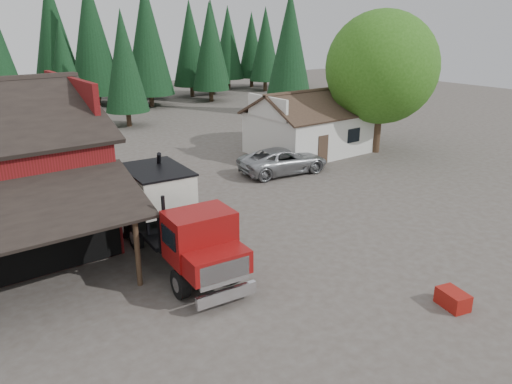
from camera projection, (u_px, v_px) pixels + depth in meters
ground at (289, 264)px, 20.40m from camera, size 120.00×120.00×0.00m
farmhouse at (310, 130)px, 37.03m from camera, size 8.60×6.42×4.65m
deciduous_tree at (382, 72)px, 35.62m from camera, size 8.00×8.00×10.20m
conifer_backdrop at (29, 114)px, 52.15m from camera, size 76.00×16.00×16.00m
near_pine_b at (124, 61)px, 44.53m from camera, size 3.96×3.96×10.40m
near_pine_c at (290, 46)px, 50.23m from camera, size 4.84×4.84×12.40m
feed_truck at (173, 216)px, 20.28m from camera, size 3.19×9.23×4.09m
silver_car at (283, 160)px, 32.22m from camera, size 6.23×3.55×1.64m
equip_box at (453, 299)px, 17.29m from camera, size 0.94×1.24×0.60m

